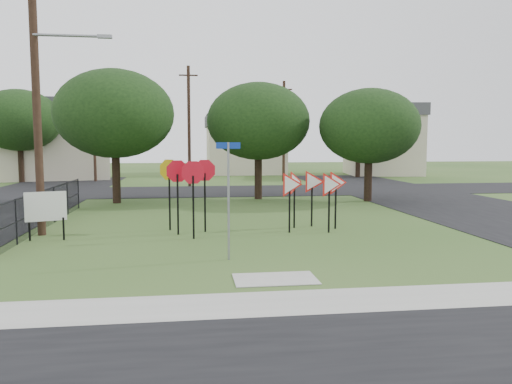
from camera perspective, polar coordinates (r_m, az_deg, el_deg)
ground at (r=14.55m, az=0.58°, el=-7.45°), size 140.00×140.00×0.00m
sidewalk at (r=10.56m, az=3.92°, el=-12.51°), size 30.00×1.60×0.02m
planting_strip at (r=9.45m, az=5.42°, el=-14.74°), size 30.00×0.80×0.02m
street_right at (r=28.01m, az=22.48°, el=-1.53°), size 8.00×50.00×0.02m
street_far at (r=34.24m, az=-4.21°, el=0.11°), size 60.00×8.00×0.02m
curb_pad at (r=12.25m, az=2.21°, el=-9.92°), size 2.00×1.20×0.02m
street_name_sign at (r=13.94m, az=-3.16°, el=-0.21°), size 0.68×0.11×3.31m
stop_sign_cluster at (r=18.14m, az=-8.01°, el=1.45°), size 2.10×2.10×2.71m
yield_sign_cluster at (r=18.98m, az=6.45°, el=0.71°), size 2.89×1.66×2.27m
info_board at (r=18.25m, az=-22.90°, el=-1.73°), size 1.27×0.45×1.66m
utility_pole_main at (r=19.33m, az=-23.67°, el=10.86°), size 3.55×0.33×10.00m
far_pole_a at (r=38.05m, az=-7.66°, el=7.55°), size 1.40×0.24×9.00m
far_pole_b at (r=42.80m, az=3.20°, el=7.03°), size 1.40×0.24×8.50m
far_pole_c at (r=44.76m, az=-18.04°, el=7.03°), size 1.40×0.24×9.00m
fence_run at (r=21.18m, az=-22.85°, el=-1.62°), size 0.05×11.55×1.50m
house_left at (r=49.50m, az=-21.75°, el=5.65°), size 10.58×8.88×7.20m
house_mid at (r=54.36m, az=-1.28°, el=5.48°), size 8.40×8.40×6.20m
house_right at (r=53.89m, az=14.25°, el=5.84°), size 8.30×8.30×7.20m
tree_near_left at (r=28.35m, az=-15.87°, el=8.58°), size 6.40×6.40×7.27m
tree_near_mid at (r=29.33m, az=0.26°, el=8.07°), size 6.00×6.00×6.80m
tree_near_right at (r=28.84m, az=12.82°, el=7.34°), size 5.60×5.60×6.33m
tree_far_left at (r=46.23m, az=-25.46°, el=7.42°), size 6.80×6.80×7.73m
tree_far_right at (r=48.75m, az=11.64°, el=6.98°), size 6.00×6.00×6.80m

